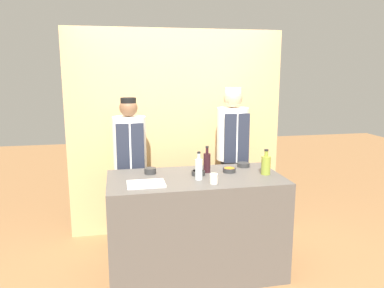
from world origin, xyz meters
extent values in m
plane|color=olive|center=(0.00, 0.00, 0.00)|extent=(14.00, 14.00, 0.00)
cube|color=tan|center=(0.00, 1.12, 1.20)|extent=(2.53, 0.18, 2.40)
cube|color=#514C47|center=(0.00, 0.00, 0.48)|extent=(1.62, 0.81, 0.96)
cylinder|color=#2D2D2D|center=(0.04, 0.05, 0.98)|extent=(0.13, 0.13, 0.04)
cylinder|color=red|center=(0.04, 0.05, 0.99)|extent=(0.10, 0.10, 0.01)
cylinder|color=#2D2D2D|center=(0.36, 0.09, 0.98)|extent=(0.12, 0.12, 0.04)
cylinder|color=orange|center=(0.36, 0.09, 0.99)|extent=(0.10, 0.10, 0.01)
cylinder|color=#2D2D2D|center=(-0.40, 0.19, 0.99)|extent=(0.11, 0.11, 0.06)
cylinder|color=green|center=(-0.40, 0.19, 1.00)|extent=(0.09, 0.09, 0.02)
cylinder|color=#2D2D2D|center=(0.56, 0.26, 0.98)|extent=(0.13, 0.13, 0.04)
cylinder|color=#703384|center=(0.56, 0.26, 0.99)|extent=(0.10, 0.10, 0.01)
cube|color=white|center=(-0.47, -0.17, 0.97)|extent=(0.32, 0.22, 0.02)
cylinder|color=black|center=(0.14, 0.13, 1.05)|extent=(0.07, 0.07, 0.19)
cylinder|color=black|center=(0.14, 0.13, 1.17)|extent=(0.03, 0.03, 0.06)
cylinder|color=black|center=(0.14, 0.13, 1.21)|extent=(0.03, 0.03, 0.02)
cylinder|color=silver|center=(0.01, -0.09, 1.05)|extent=(0.07, 0.07, 0.19)
cylinder|color=silver|center=(0.01, -0.09, 1.17)|extent=(0.03, 0.03, 0.06)
cylinder|color=black|center=(0.01, -0.09, 1.21)|extent=(0.03, 0.03, 0.02)
cylinder|color=olive|center=(0.67, -0.05, 1.05)|extent=(0.09, 0.09, 0.17)
cylinder|color=olive|center=(0.67, -0.05, 1.16)|extent=(0.04, 0.04, 0.05)
cylinder|color=black|center=(0.67, -0.05, 1.19)|extent=(0.04, 0.04, 0.01)
cylinder|color=silver|center=(0.11, -0.24, 1.00)|extent=(0.07, 0.07, 0.09)
cylinder|color=#28282D|center=(-0.57, 0.69, 0.42)|extent=(0.25, 0.25, 0.84)
cylinder|color=white|center=(-0.57, 0.69, 1.15)|extent=(0.35, 0.35, 0.61)
cube|color=#232838|center=(-0.57, 0.53, 1.12)|extent=(0.28, 0.02, 0.56)
sphere|color=brown|center=(-0.57, 0.69, 1.55)|extent=(0.19, 0.19, 0.19)
cylinder|color=black|center=(-0.57, 0.69, 1.62)|extent=(0.16, 0.16, 0.07)
cylinder|color=#28282D|center=(0.57, 0.69, 0.47)|extent=(0.25, 0.25, 0.94)
cylinder|color=white|center=(0.57, 0.69, 1.23)|extent=(0.35, 0.35, 0.59)
cube|color=#232838|center=(0.57, 0.53, 1.21)|extent=(0.28, 0.02, 0.54)
sphere|color=tan|center=(0.57, 0.69, 1.63)|extent=(0.21, 0.21, 0.21)
cylinder|color=white|center=(0.57, 0.69, 1.71)|extent=(0.18, 0.18, 0.07)
camera|label=1|loc=(-0.70, -3.28, 1.93)|focal=35.00mm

